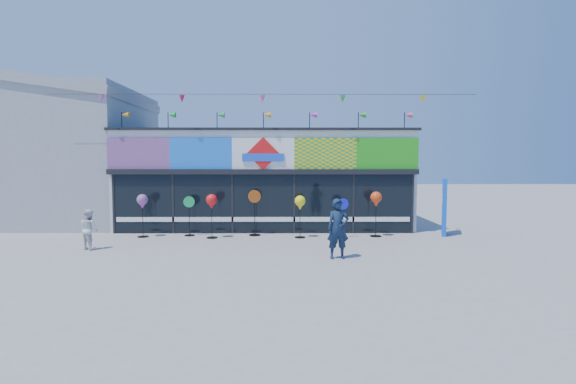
{
  "coord_description": "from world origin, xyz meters",
  "views": [
    {
      "loc": [
        0.85,
        -13.94,
        2.83
      ],
      "look_at": [
        0.95,
        2.0,
        1.71
      ],
      "focal_mm": 28.0,
      "sensor_mm": 36.0,
      "label": 1
    }
  ],
  "objects_px": {
    "spinner_0": "(142,203)",
    "child": "(89,229)",
    "spinner_3": "(255,212)",
    "adult_man": "(338,229)",
    "blue_sign": "(444,206)",
    "spinner_2": "(212,203)",
    "spinner_5": "(343,217)",
    "spinner_6": "(376,201)",
    "spinner_4": "(300,204)",
    "spinner_1": "(189,215)"
  },
  "relations": [
    {
      "from": "spinner_4",
      "to": "spinner_5",
      "type": "xyz_separation_m",
      "value": [
        1.58,
        -0.01,
        -0.48
      ]
    },
    {
      "from": "spinner_2",
      "to": "spinner_6",
      "type": "bearing_deg",
      "value": 2.78
    },
    {
      "from": "spinner_1",
      "to": "spinner_2",
      "type": "distance_m",
      "value": 1.18
    },
    {
      "from": "spinner_2",
      "to": "spinner_4",
      "type": "relative_size",
      "value": 1.04
    },
    {
      "from": "spinner_0",
      "to": "spinner_2",
      "type": "distance_m",
      "value": 2.6
    },
    {
      "from": "spinner_0",
      "to": "spinner_4",
      "type": "height_order",
      "value": "spinner_0"
    },
    {
      "from": "spinner_0",
      "to": "adult_man",
      "type": "distance_m",
      "value": 7.74
    },
    {
      "from": "spinner_6",
      "to": "blue_sign",
      "type": "bearing_deg",
      "value": 8.72
    },
    {
      "from": "spinner_6",
      "to": "child",
      "type": "distance_m",
      "value": 9.94
    },
    {
      "from": "blue_sign",
      "to": "child",
      "type": "height_order",
      "value": "blue_sign"
    },
    {
      "from": "spinner_1",
      "to": "child",
      "type": "height_order",
      "value": "spinner_1"
    },
    {
      "from": "spinner_3",
      "to": "spinner_4",
      "type": "bearing_deg",
      "value": -16.62
    },
    {
      "from": "spinner_5",
      "to": "spinner_6",
      "type": "height_order",
      "value": "spinner_6"
    },
    {
      "from": "child",
      "to": "spinner_2",
      "type": "bearing_deg",
      "value": -119.08
    },
    {
      "from": "spinner_0",
      "to": "adult_man",
      "type": "height_order",
      "value": "adult_man"
    },
    {
      "from": "spinner_6",
      "to": "adult_man",
      "type": "distance_m",
      "value": 4.22
    },
    {
      "from": "blue_sign",
      "to": "spinner_0",
      "type": "distance_m",
      "value": 11.35
    },
    {
      "from": "spinner_4",
      "to": "adult_man",
      "type": "xyz_separation_m",
      "value": [
        0.98,
        -3.52,
        -0.38
      ]
    },
    {
      "from": "spinner_0",
      "to": "spinner_6",
      "type": "distance_m",
      "value": 8.65
    },
    {
      "from": "adult_man",
      "to": "blue_sign",
      "type": "bearing_deg",
      "value": 35.82
    },
    {
      "from": "spinner_3",
      "to": "spinner_5",
      "type": "height_order",
      "value": "spinner_3"
    },
    {
      "from": "spinner_2",
      "to": "spinner_6",
      "type": "distance_m",
      "value": 6.07
    },
    {
      "from": "spinner_3",
      "to": "spinner_6",
      "type": "distance_m",
      "value": 4.56
    },
    {
      "from": "spinner_0",
      "to": "spinner_2",
      "type": "bearing_deg",
      "value": -5.0
    },
    {
      "from": "spinner_3",
      "to": "spinner_5",
      "type": "bearing_deg",
      "value": -8.92
    },
    {
      "from": "spinner_3",
      "to": "adult_man",
      "type": "relative_size",
      "value": 0.99
    },
    {
      "from": "blue_sign",
      "to": "child",
      "type": "bearing_deg",
      "value": -148.67
    },
    {
      "from": "spinner_3",
      "to": "spinner_4",
      "type": "distance_m",
      "value": 1.8
    },
    {
      "from": "spinner_0",
      "to": "spinner_4",
      "type": "distance_m",
      "value": 5.82
    },
    {
      "from": "adult_man",
      "to": "spinner_3",
      "type": "bearing_deg",
      "value": 116.89
    },
    {
      "from": "spinner_3",
      "to": "adult_man",
      "type": "xyz_separation_m",
      "value": [
        2.68,
        -4.03,
        -0.04
      ]
    },
    {
      "from": "blue_sign",
      "to": "spinner_5",
      "type": "xyz_separation_m",
      "value": [
        -3.94,
        -0.66,
        -0.32
      ]
    },
    {
      "from": "spinner_0",
      "to": "child",
      "type": "height_order",
      "value": "spinner_0"
    },
    {
      "from": "adult_man",
      "to": "spinner_2",
      "type": "bearing_deg",
      "value": 133.77
    },
    {
      "from": "blue_sign",
      "to": "spinner_4",
      "type": "relative_size",
      "value": 1.38
    },
    {
      "from": "blue_sign",
      "to": "spinner_3",
      "type": "relative_size",
      "value": 1.25
    },
    {
      "from": "spinner_3",
      "to": "spinner_4",
      "type": "relative_size",
      "value": 1.11
    },
    {
      "from": "spinner_0",
      "to": "spinner_2",
      "type": "relative_size",
      "value": 0.99
    },
    {
      "from": "spinner_6",
      "to": "child",
      "type": "relative_size",
      "value": 1.31
    },
    {
      "from": "blue_sign",
      "to": "spinner_2",
      "type": "height_order",
      "value": "blue_sign"
    },
    {
      "from": "spinner_1",
      "to": "spinner_2",
      "type": "height_order",
      "value": "spinner_2"
    },
    {
      "from": "child",
      "to": "spinner_3",
      "type": "bearing_deg",
      "value": -121.8
    },
    {
      "from": "spinner_5",
      "to": "adult_man",
      "type": "relative_size",
      "value": 0.83
    },
    {
      "from": "spinner_0",
      "to": "child",
      "type": "xyz_separation_m",
      "value": [
        -0.99,
        -2.27,
        -0.63
      ]
    },
    {
      "from": "spinner_4",
      "to": "spinner_6",
      "type": "bearing_deg",
      "value": 4.84
    },
    {
      "from": "spinner_2",
      "to": "spinner_3",
      "type": "relative_size",
      "value": 0.94
    },
    {
      "from": "spinner_4",
      "to": "spinner_5",
      "type": "relative_size",
      "value": 1.08
    },
    {
      "from": "blue_sign",
      "to": "adult_man",
      "type": "distance_m",
      "value": 6.17
    },
    {
      "from": "blue_sign",
      "to": "spinner_6",
      "type": "distance_m",
      "value": 2.74
    },
    {
      "from": "spinner_4",
      "to": "spinner_5",
      "type": "distance_m",
      "value": 1.65
    }
  ]
}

